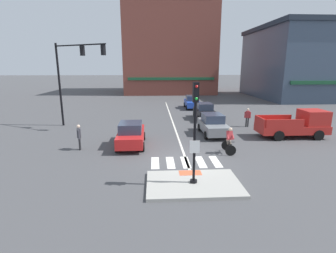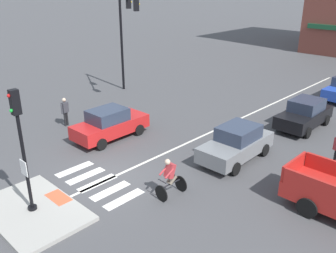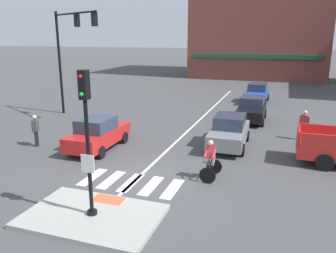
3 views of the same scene
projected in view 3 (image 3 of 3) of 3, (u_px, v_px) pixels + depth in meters
The scene contains 19 objects.
ground_plane at pixel (135, 179), 13.73m from camera, with size 300.00×300.00×0.00m, color #474749.
traffic_island at pixel (92, 216), 10.74m from camera, with size 4.24×2.79×0.15m, color #A3A099.
tactile_pad_front at pixel (108, 199), 11.68m from camera, with size 1.10×0.60×0.01m, color #DB5B38.
signal_pole at pixel (87, 131), 10.02m from camera, with size 0.44×0.38×4.50m.
crosswalk_stripe_a at pixel (92, 177), 13.91m from camera, with size 0.44×1.80×0.01m, color silver.
crosswalk_stripe_b at pixel (111, 180), 13.64m from camera, with size 0.44×1.80×0.01m, color silver.
crosswalk_stripe_c at pixel (131, 183), 13.37m from camera, with size 0.44×1.80×0.01m, color silver.
crosswalk_stripe_d at pixel (151, 186), 13.10m from camera, with size 0.44×1.80×0.01m, color silver.
crosswalk_stripe_e at pixel (172, 189), 12.83m from camera, with size 0.44×1.80×0.01m, color silver.
lane_centre_line at pixel (198, 122), 22.85m from camera, with size 0.14×28.00×0.01m, color silver.
traffic_light_mast at pixel (69, 45), 23.07m from camera, with size 4.80×2.66×7.24m.
building_corner_left at pixel (263, 5), 48.05m from camera, with size 18.07×16.02×19.46m.
car_grey_eastbound_mid at pixel (229, 131), 17.59m from camera, with size 1.90×4.13×1.64m.
car_red_westbound_near at pixel (98, 133), 17.19m from camera, with size 1.89×4.12×1.64m.
car_blue_eastbound_distant at pixel (257, 93), 29.36m from camera, with size 1.92×4.14×1.64m.
car_black_eastbound_far at pixel (252, 109), 22.91m from camera, with size 1.87×4.11×1.64m.
cyclist at pixel (211, 159), 13.49m from camera, with size 0.71×1.12×1.68m.
pedestrian_at_curb_left at pixel (36, 128), 17.56m from camera, with size 0.29×0.54×1.67m.
pedestrian_waiting_far_side at pixel (304, 123), 18.63m from camera, with size 0.53×0.32×1.67m.
Camera 3 is at (5.40, -11.60, 5.57)m, focal length 36.42 mm.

